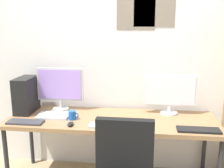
% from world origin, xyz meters
% --- Properties ---
extents(wall_back, '(4.54, 0.11, 2.60)m').
position_xyz_m(wall_back, '(0.00, 1.02, 1.30)').
color(wall_back, silver).
rests_on(wall_back, ground_plane).
extents(desk, '(2.14, 0.68, 0.74)m').
position_xyz_m(desk, '(0.00, 0.60, 0.69)').
color(desk, '#936D47').
rests_on(desk, ground_plane).
extents(monitor_left, '(0.52, 0.18, 0.48)m').
position_xyz_m(monitor_left, '(-0.60, 0.81, 1.01)').
color(monitor_left, silver).
rests_on(monitor_left, desk).
extents(monitor_right, '(0.56, 0.18, 0.43)m').
position_xyz_m(monitor_right, '(0.60, 0.81, 0.98)').
color(monitor_right, silver).
rests_on(monitor_right, desk).
extents(pc_tower, '(0.17, 0.34, 0.38)m').
position_xyz_m(pc_tower, '(-0.95, 0.70, 0.93)').
color(pc_tower, black).
rests_on(pc_tower, desk).
extents(keyboard_left, '(0.35, 0.13, 0.02)m').
position_xyz_m(keyboard_left, '(-0.82, 0.37, 0.75)').
color(keyboard_left, '#38383D').
rests_on(keyboard_left, desk).
extents(keyboard_center, '(0.37, 0.13, 0.02)m').
position_xyz_m(keyboard_center, '(0.00, 0.37, 0.75)').
color(keyboard_center, silver).
rests_on(keyboard_center, desk).
extents(keyboard_right, '(0.38, 0.13, 0.02)m').
position_xyz_m(keyboard_right, '(0.82, 0.37, 0.75)').
color(keyboard_right, black).
rests_on(keyboard_right, desk).
extents(mouse_left_side, '(0.06, 0.10, 0.03)m').
position_xyz_m(mouse_left_side, '(0.29, 0.47, 0.76)').
color(mouse_left_side, '#38383D').
rests_on(mouse_left_side, desk).
extents(mouse_right_side, '(0.06, 0.10, 0.03)m').
position_xyz_m(mouse_right_side, '(-0.36, 0.36, 0.76)').
color(mouse_right_side, black).
rests_on(mouse_right_side, desk).
extents(laptop_closed, '(0.34, 0.25, 0.02)m').
position_xyz_m(laptop_closed, '(-0.61, 0.57, 0.75)').
color(laptop_closed, silver).
rests_on(laptop_closed, desk).
extents(coffee_mug, '(0.11, 0.08, 0.09)m').
position_xyz_m(coffee_mug, '(-0.39, 0.52, 0.79)').
color(coffee_mug, blue).
rests_on(coffee_mug, desk).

